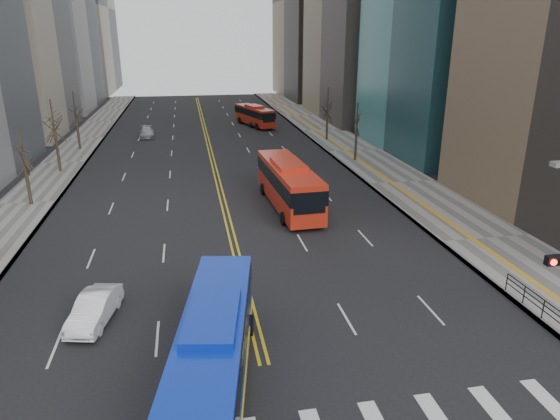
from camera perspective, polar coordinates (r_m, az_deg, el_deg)
The scene contains 12 objects.
sidewalk_right at distance 62.98m, azimuth 8.40°, elevation 6.74°, with size 7.00×130.00×0.15m, color #65635E.
sidewalk_left at distance 61.22m, azimuth -23.46°, elevation 4.97°, with size 5.00×130.00×0.15m, color #65635E.
centerline at distance 69.49m, azimuth -8.28°, elevation 7.87°, with size 0.55×100.00×0.01m.
pedestrian_railing at distance 28.60m, azimuth 27.91°, elevation -9.69°, with size 0.06×6.06×1.02m.
street_trees at distance 48.64m, azimuth -15.90°, elevation 8.27°, with size 35.20×47.20×7.60m.
blue_bus at distance 20.78m, azimuth -7.58°, elevation -15.47°, with size 4.58×12.13×3.46m.
red_bus_near at distance 41.22m, azimuth 0.98°, elevation 3.19°, with size 3.49×12.40×3.87m.
red_bus_far at distance 80.06m, azimuth -2.92°, elevation 10.87°, with size 5.27×10.43×3.26m.
car_white at distance 27.01m, azimuth -20.44°, elevation -10.53°, with size 1.52×4.36×1.44m, color white.
car_dark_mid at distance 46.46m, azimuth 2.39°, elevation 3.14°, with size 1.54×3.83×1.31m, color black.
car_silver at distance 73.47m, azimuth -14.99°, elevation 8.57°, with size 1.88×4.63×1.34m, color #A6A7AC.
car_dark_far at distance 80.10m, azimuth -2.84°, elevation 10.03°, with size 2.17×4.72×1.31m, color black.
Camera 1 is at (-2.71, -13.09, 13.63)m, focal length 32.00 mm.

